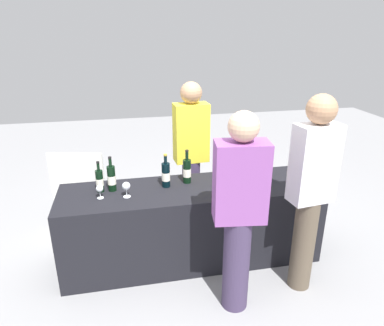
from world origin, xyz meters
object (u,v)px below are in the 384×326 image
(wine_bottle_1, at_px, (112,178))
(wine_glass_3, at_px, (245,179))
(wine_glass_2, at_px, (231,183))
(guest_1, at_px, (311,188))
(server_pouring, at_px, (191,152))
(wine_bottle_2, at_px, (166,175))
(wine_bottle_6, at_px, (266,168))
(wine_bottle_4, at_px, (224,168))
(wine_glass_1, at_px, (126,186))
(wine_bottle_0, at_px, (100,181))
(guest_0, at_px, (239,209))
(wine_bottle_3, at_px, (187,171))
(wine_bottle_5, at_px, (244,167))
(menu_board, at_px, (79,190))
(wine_glass_0, at_px, (100,189))

(wine_bottle_1, distance_m, wine_glass_3, 1.23)
(wine_bottle_1, height_order, wine_glass_2, wine_bottle_1)
(wine_glass_3, distance_m, guest_1, 0.61)
(server_pouring, bearing_deg, wine_bottle_1, 25.74)
(wine_bottle_2, height_order, wine_glass_2, wine_bottle_2)
(wine_bottle_6, bearing_deg, server_pouring, 141.50)
(wine_bottle_4, bearing_deg, server_pouring, 119.82)
(wine_glass_2, height_order, server_pouring, server_pouring)
(wine_bottle_6, xyz_separation_m, wine_glass_1, (-1.37, -0.13, -0.02))
(wine_bottle_0, height_order, guest_0, guest_0)
(wine_bottle_6, bearing_deg, wine_glass_3, -145.55)
(server_pouring, bearing_deg, wine_glass_2, 101.89)
(wine_glass_3, bearing_deg, wine_bottle_2, 163.34)
(wine_bottle_3, xyz_separation_m, wine_glass_2, (0.35, -0.30, -0.03))
(wine_bottle_1, bearing_deg, wine_bottle_5, 1.68)
(wine_bottle_3, relative_size, guest_1, 0.19)
(wine_glass_2, bearing_deg, wine_bottle_2, 156.30)
(wine_bottle_3, bearing_deg, menu_board, 146.41)
(wine_glass_2, bearing_deg, wine_bottle_1, 166.26)
(wine_glass_2, bearing_deg, menu_board, 144.65)
(wine_glass_3, relative_size, guest_1, 0.08)
(wine_bottle_0, bearing_deg, wine_bottle_6, -1.16)
(server_pouring, height_order, guest_0, server_pouring)
(wine_glass_0, height_order, guest_0, guest_0)
(wine_bottle_3, height_order, menu_board, wine_bottle_3)
(wine_glass_2, distance_m, guest_1, 0.70)
(wine_bottle_5, distance_m, wine_glass_2, 0.38)
(wine_bottle_5, height_order, guest_1, guest_1)
(wine_bottle_2, height_order, wine_glass_0, wine_bottle_2)
(guest_0, xyz_separation_m, menu_board, (-1.37, 1.59, -0.46))
(wine_bottle_2, relative_size, wine_glass_1, 2.29)
(wine_bottle_1, xyz_separation_m, guest_0, (0.96, -0.80, 0.00))
(wine_bottle_6, relative_size, menu_board, 0.35)
(wine_glass_3, xyz_separation_m, menu_board, (-1.62, 1.01, -0.44))
(wine_bottle_2, bearing_deg, guest_0, -59.88)
(wine_bottle_0, relative_size, wine_bottle_5, 0.90)
(wine_bottle_2, bearing_deg, server_pouring, 55.56)
(wine_glass_0, height_order, wine_glass_3, wine_glass_3)
(wine_bottle_0, height_order, wine_bottle_3, wine_bottle_3)
(wine_glass_1, relative_size, guest_1, 0.08)
(wine_bottle_2, relative_size, wine_glass_2, 2.44)
(wine_bottle_2, bearing_deg, wine_bottle_6, -0.96)
(wine_bottle_6, xyz_separation_m, guest_1, (0.12, -0.65, 0.07))
(wine_bottle_1, height_order, wine_glass_0, wine_bottle_1)
(wine_bottle_1, xyz_separation_m, wine_bottle_5, (1.30, 0.04, -0.00))
(wine_bottle_0, relative_size, wine_bottle_3, 0.88)
(wine_bottle_1, height_order, wine_glass_3, wine_bottle_1)
(server_pouring, bearing_deg, wine_bottle_5, 130.97)
(server_pouring, relative_size, menu_board, 1.87)
(wine_bottle_4, relative_size, wine_bottle_5, 0.91)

